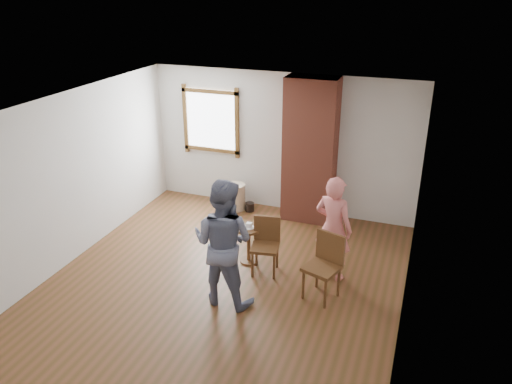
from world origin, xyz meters
TOP-DOWN VIEW (x-y plane):
  - ground at (0.00, 0.00)m, footprint 5.50×5.50m
  - room_shell at (-0.06, 0.61)m, footprint 5.04×5.52m
  - brick_chimney at (0.60, 2.50)m, footprint 0.90×0.50m
  - stoneware_crock at (-0.80, 2.40)m, footprint 0.50×0.50m
  - dark_pot at (-0.50, 2.40)m, footprint 0.21×0.21m
  - dining_chair_left at (0.46, 0.54)m, footprint 0.46×0.46m
  - dining_chair_right at (1.43, 0.20)m, footprint 0.55×0.55m
  - side_table at (0.13, 0.67)m, footprint 0.40×0.40m
  - cake_plate at (0.13, 0.67)m, footprint 0.18×0.18m
  - cake_slice at (0.14, 0.67)m, footprint 0.08×0.07m
  - man at (0.17, -0.37)m, footprint 0.91×0.74m
  - person_pink at (1.42, 0.72)m, footprint 0.67×0.53m

SIDE VIEW (x-z plane):
  - ground at x=0.00m, z-range 0.00..0.00m
  - dark_pot at x=-0.50m, z-range 0.00..0.17m
  - stoneware_crock at x=-0.80m, z-range 0.00..0.51m
  - side_table at x=0.13m, z-range 0.10..0.70m
  - dining_chair_left at x=0.46m, z-range 0.05..0.91m
  - dining_chair_right at x=1.43m, z-range 0.06..0.99m
  - cake_plate at x=0.13m, z-range 0.60..0.61m
  - cake_slice at x=0.14m, z-range 0.61..0.67m
  - person_pink at x=1.42m, z-range 0.00..1.59m
  - man at x=0.17m, z-range 0.00..1.79m
  - brick_chimney at x=0.60m, z-range 0.00..2.60m
  - room_shell at x=-0.06m, z-range 0.50..3.12m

